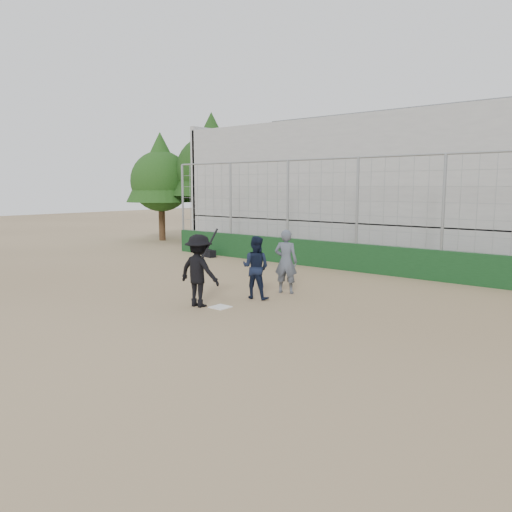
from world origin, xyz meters
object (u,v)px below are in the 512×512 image
Objects in this scene: catcher_crouched at (256,278)px; umpire at (286,265)px; batter_at_plate at (199,271)px; equipment_bag at (209,253)px.

catcher_crouched is 0.70× the size of umpire.
batter_at_plate is 2.77m from umpire.
batter_at_plate reaches higher than equipment_bag.
batter_at_plate is 2.54× the size of equipment_bag.
umpire is at bearing -29.24° from equipment_bag.
umpire is at bearing 79.59° from catcher_crouched.
batter_at_plate is at bearing 55.27° from umpire.
equipment_bag is (-6.15, 6.52, -0.76)m from batter_at_plate.
catcher_crouched is at bearing 60.61° from umpire.
catcher_crouched is at bearing 70.66° from batter_at_plate.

